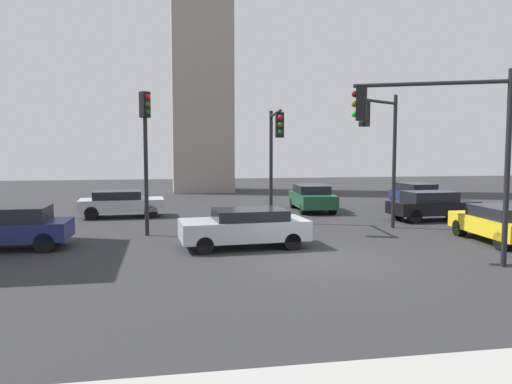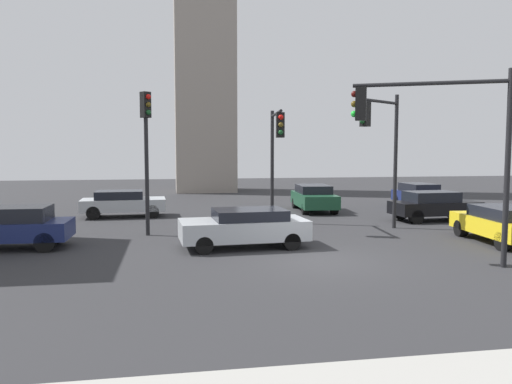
# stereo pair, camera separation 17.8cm
# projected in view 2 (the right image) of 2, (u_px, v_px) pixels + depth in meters

# --- Properties ---
(ground_plane) EXTENTS (87.89, 87.89, 0.00)m
(ground_plane) POSITION_uv_depth(u_px,v_px,m) (317.00, 261.00, 15.46)
(ground_plane) COLOR #2D2D30
(traffic_light_0) EXTENTS (0.45, 0.49, 5.64)m
(traffic_light_0) POSITION_uv_depth(u_px,v_px,m) (146.00, 137.00, 19.69)
(traffic_light_0) COLOR black
(traffic_light_0) RESTS_ON ground_plane
(traffic_light_1) EXTENTS (4.11, 2.04, 5.69)m
(traffic_light_1) POSITION_uv_depth(u_px,v_px,m) (435.00, 128.00, 14.79)
(traffic_light_1) COLOR black
(traffic_light_1) RESTS_ON ground_plane
(traffic_light_2) EXTENTS (2.30, 1.66, 5.73)m
(traffic_light_2) POSITION_uv_depth(u_px,v_px,m) (382.00, 136.00, 20.75)
(traffic_light_2) COLOR black
(traffic_light_2) RESTS_ON ground_plane
(traffic_light_3) EXTENTS (0.53, 3.31, 5.17)m
(traffic_light_3) POSITION_uv_depth(u_px,v_px,m) (276.00, 143.00, 21.64)
(traffic_light_3) COLOR black
(traffic_light_3) RESTS_ON ground_plane
(car_0) EXTENTS (1.74, 4.01, 1.44)m
(car_0) POSITION_uv_depth(u_px,v_px,m) (420.00, 195.00, 29.06)
(car_0) COLOR navy
(car_0) RESTS_ON ground_plane
(car_1) EXTENTS (2.15, 4.32, 1.35)m
(car_1) POSITION_uv_depth(u_px,v_px,m) (502.00, 223.00, 18.35)
(car_1) COLOR yellow
(car_1) RESTS_ON ground_plane
(car_2) EXTENTS (4.50, 2.24, 1.34)m
(car_2) POSITION_uv_depth(u_px,v_px,m) (245.00, 227.00, 17.52)
(car_2) COLOR #ADB2B7
(car_2) RESTS_ON ground_plane
(car_3) EXTENTS (4.12, 1.95, 1.46)m
(car_3) POSITION_uv_depth(u_px,v_px,m) (10.00, 227.00, 17.25)
(car_3) COLOR navy
(car_3) RESTS_ON ground_plane
(car_4) EXTENTS (4.22, 2.08, 1.33)m
(car_4) POSITION_uv_depth(u_px,v_px,m) (123.00, 203.00, 25.45)
(car_4) COLOR #ADB2B7
(car_4) RESTS_ON ground_plane
(car_5) EXTENTS (4.20, 1.95, 1.41)m
(car_5) POSITION_uv_depth(u_px,v_px,m) (434.00, 205.00, 24.07)
(car_5) COLOR black
(car_5) RESTS_ON ground_plane
(car_6) EXTENTS (2.17, 4.37, 1.44)m
(car_6) POSITION_uv_depth(u_px,v_px,m) (314.00, 197.00, 27.86)
(car_6) COLOR #19472D
(car_6) RESTS_ON ground_plane
(skyline_tower) EXTENTS (4.73, 4.73, 29.80)m
(skyline_tower) POSITION_uv_depth(u_px,v_px,m) (204.00, 5.00, 40.17)
(skyline_tower) COLOR gray
(skyline_tower) RESTS_ON ground_plane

